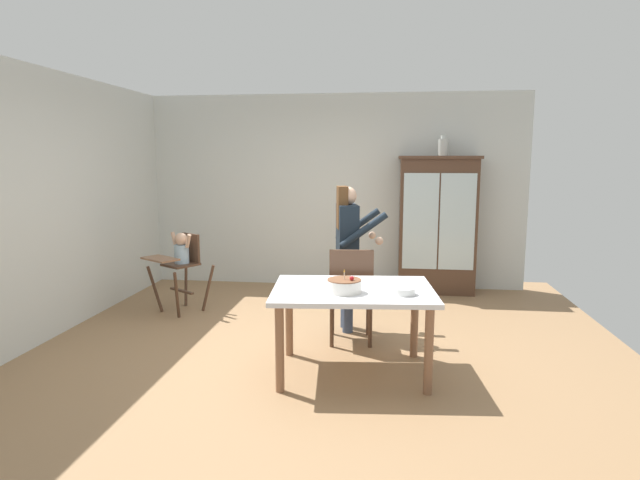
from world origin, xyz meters
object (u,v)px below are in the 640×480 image
serving_bowl (404,291)px  china_cabinet (437,225)px  high_chair_with_toddler (181,258)px  dining_chair_far_side (351,289)px  birthday_cake (344,286)px  dining_table (353,300)px  adult_person (348,240)px  ceramic_vase (443,147)px

serving_bowl → china_cabinet: bearing=80.1°
high_chair_with_toddler → dining_chair_far_side: size_ratio=0.99×
china_cabinet → birthday_cake: bearing=-108.4°
china_cabinet → serving_bowl: bearing=-99.9°
high_chair_with_toddler → dining_table: 2.65m
high_chair_with_toddler → china_cabinet: bearing=56.1°
dining_table → adult_person: bearing=96.4°
dining_table → birthday_cake: size_ratio=5.04×
ceramic_vase → high_chair_with_toddler: bearing=-157.0°
serving_bowl → dining_chair_far_side: bearing=119.4°
birthday_cake → dining_table: bearing=66.2°
high_chair_with_toddler → dining_chair_far_side: (2.07, -0.87, -0.10)m
china_cabinet → adult_person: size_ratio=1.21×
dining_table → dining_chair_far_side: (-0.06, 0.69, -0.09)m
dining_table → high_chair_with_toddler: bearing=143.7°
high_chair_with_toddler → adult_person: (2.01, -0.43, 0.31)m
ceramic_vase → dining_chair_far_side: (-1.05, -2.20, -1.41)m
ceramic_vase → adult_person: (-1.12, -1.76, -1.00)m
ceramic_vase → adult_person: 2.31m
serving_bowl → dining_chair_far_side: size_ratio=0.19×
ceramic_vase → serving_bowl: (-0.58, -3.05, -1.20)m
china_cabinet → ceramic_vase: size_ratio=6.84×
china_cabinet → dining_chair_far_side: size_ratio=1.92×
high_chair_with_toddler → serving_bowl: bearing=-1.1°
ceramic_vase → serving_bowl: ceramic_vase is taller
china_cabinet → serving_bowl: china_cabinet is taller
high_chair_with_toddler → adult_person: size_ratio=0.62×
high_chair_with_toddler → serving_bowl: (2.55, -1.72, 0.11)m
adult_person → serving_bowl: 1.41m
ceramic_vase → adult_person: size_ratio=0.18×
dining_chair_far_side → birthday_cake: bearing=84.9°
dining_table → ceramic_vase: bearing=71.1°
birthday_cake → dining_chair_far_side: 0.87m
birthday_cake → adult_person: bearing=92.9°
birthday_cake → dining_chair_far_side: (0.00, 0.84, -0.24)m
china_cabinet → serving_bowl: 3.09m
dining_chair_far_side → serving_bowl: bearing=114.4°
china_cabinet → dining_table: 3.06m
ceramic_vase → high_chair_with_toddler: 3.64m
high_chair_with_toddler → adult_person: bearing=20.9°
ceramic_vase → dining_table: 3.34m
china_cabinet → ceramic_vase: bearing=4.7°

